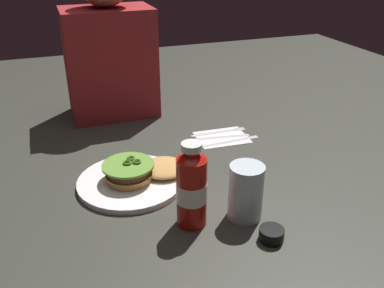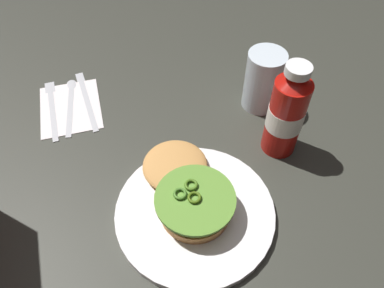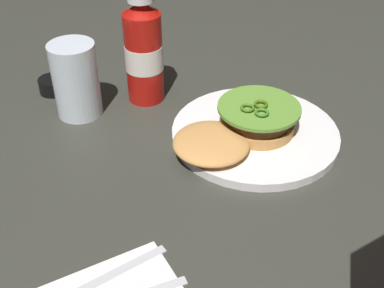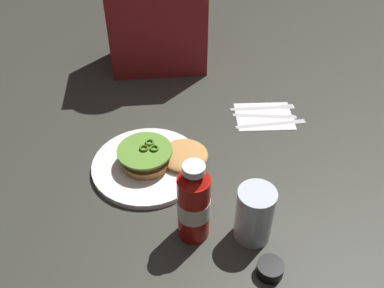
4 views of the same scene
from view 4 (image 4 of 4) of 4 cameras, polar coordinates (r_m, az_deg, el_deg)
ground_plane at (r=1.04m, az=-1.03°, el=-5.42°), size 3.00×3.00×0.00m
dinner_plate at (r=1.08m, az=-5.96°, el=-2.87°), size 0.28×0.28×0.02m
burger_sandwich at (r=1.07m, az=-4.30°, el=-1.59°), size 0.23×0.14×0.05m
ketchup_bottle at (r=0.88m, az=0.22°, el=-8.03°), size 0.07×0.07×0.20m
water_glass at (r=0.91m, az=8.33°, el=-9.29°), size 0.08×0.08×0.13m
condiment_cup at (r=0.90m, az=10.37°, el=-16.08°), size 0.05×0.05×0.03m
napkin at (r=1.26m, az=9.59°, el=3.70°), size 0.17×0.14×0.00m
butter_knife at (r=1.23m, az=11.06°, el=2.80°), size 0.20×0.02×0.00m
spoon_utensil at (r=1.26m, az=10.91°, el=3.75°), size 0.18×0.04×0.00m
fork_utensil at (r=1.29m, az=10.14°, el=4.91°), size 0.19×0.02×0.00m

